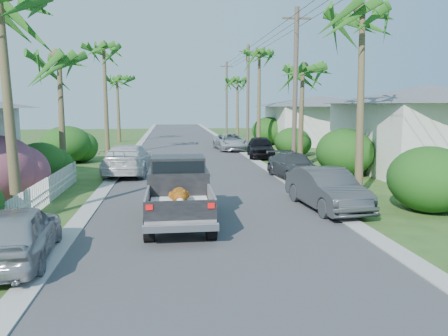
{
  "coord_description": "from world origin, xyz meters",
  "views": [
    {
      "loc": [
        -1.35,
        -11.0,
        3.7
      ],
      "look_at": [
        0.6,
        4.86,
        1.4
      ],
      "focal_mm": 35.0,
      "sensor_mm": 36.0,
      "label": 1
    }
  ],
  "objects": [
    {
      "name": "ground",
      "position": [
        0.0,
        0.0,
        0.0
      ],
      "size": [
        120.0,
        120.0,
        0.0
      ],
      "primitive_type": "plane",
      "color": "#2E4A1C",
      "rests_on": "ground"
    },
    {
      "name": "parked_car_rm",
      "position": [
        4.82,
        10.25,
        0.64
      ],
      "size": [
        2.22,
        4.55,
        1.27
      ],
      "primitive_type": "imported",
      "rotation": [
        0.0,
        0.0,
        0.1
      ],
      "color": "#333639",
      "rests_on": "ground"
    },
    {
      "name": "shrub_l_d",
      "position": [
        -8.0,
        18.0,
        1.2
      ],
      "size": [
        3.2,
        3.52,
        2.4
      ],
      "primitive_type": "ellipsoid",
      "color": "#1A4112",
      "rests_on": "ground"
    },
    {
      "name": "picket_fence",
      "position": [
        -6.0,
        5.5,
        0.5
      ],
      "size": [
        0.1,
        11.0,
        1.0
      ],
      "primitive_type": "cube",
      "color": "white",
      "rests_on": "ground"
    },
    {
      "name": "shrub_r_a",
      "position": [
        7.6,
        3.0,
        1.15
      ],
      "size": [
        2.8,
        3.08,
        2.3
      ],
      "primitive_type": "ellipsoid",
      "color": "#1A4112",
      "rests_on": "ground"
    },
    {
      "name": "palm_l_d",
      "position": [
        -6.5,
        34.0,
        6.44
      ],
      "size": [
        4.4,
        4.4,
        7.7
      ],
      "color": "brown",
      "rests_on": "ground"
    },
    {
      "name": "house_right_near",
      "position": [
        13.0,
        12.0,
        2.22
      ],
      "size": [
        8.0,
        9.0,
        4.8
      ],
      "color": "silver",
      "rests_on": "ground"
    },
    {
      "name": "utility_pole_b",
      "position": [
        5.6,
        13.0,
        4.6
      ],
      "size": [
        1.6,
        0.26,
        9.0
      ],
      "color": "brown",
      "rests_on": "ground"
    },
    {
      "name": "parked_car_rd",
      "position": [
        3.6,
        24.77,
        0.7
      ],
      "size": [
        2.65,
        5.17,
        1.4
      ],
      "primitive_type": "imported",
      "rotation": [
        0.0,
        0.0,
        0.07
      ],
      "color": "silver",
      "rests_on": "ground"
    },
    {
      "name": "palm_r_a",
      "position": [
        6.3,
        6.0,
        7.42
      ],
      "size": [
        4.4,
        4.4,
        8.7
      ],
      "color": "brown",
      "rests_on": "ground"
    },
    {
      "name": "shrub_r_d",
      "position": [
        8.0,
        30.0,
        1.3
      ],
      "size": [
        3.2,
        3.52,
        2.6
      ],
      "primitive_type": "ellipsoid",
      "color": "#1A4112",
      "rests_on": "ground"
    },
    {
      "name": "palm_l_c",
      "position": [
        -6.0,
        22.0,
        7.91
      ],
      "size": [
        4.4,
        4.4,
        9.2
      ],
      "color": "brown",
      "rests_on": "ground"
    },
    {
      "name": "palm_l_b",
      "position": [
        -6.8,
        12.0,
        6.15
      ],
      "size": [
        4.4,
        4.4,
        7.4
      ],
      "color": "brown",
      "rests_on": "ground"
    },
    {
      "name": "utility_pole_c",
      "position": [
        5.6,
        28.0,
        4.6
      ],
      "size": [
        1.6,
        0.26,
        9.0
      ],
      "color": "brown",
      "rests_on": "ground"
    },
    {
      "name": "parked_car_rf",
      "position": [
        5.0,
        19.35,
        0.75
      ],
      "size": [
        2.28,
        4.59,
        1.5
      ],
      "primitive_type": "imported",
      "rotation": [
        0.0,
        0.0,
        -0.12
      ],
      "color": "black",
      "rests_on": "ground"
    },
    {
      "name": "shrub_l_c",
      "position": [
        -7.4,
        10.0,
        1.0
      ],
      "size": [
        2.4,
        2.64,
        2.0
      ],
      "primitive_type": "ellipsoid",
      "color": "#1A4112",
      "rests_on": "ground"
    },
    {
      "name": "road",
      "position": [
        0.0,
        25.0,
        0.01
      ],
      "size": [
        8.0,
        100.0,
        0.02
      ],
      "primitive_type": "cube",
      "color": "#38383A",
      "rests_on": "ground"
    },
    {
      "name": "pickup_truck",
      "position": [
        -1.12,
        2.89,
        1.01
      ],
      "size": [
        1.98,
        5.12,
        2.06
      ],
      "color": "black",
      "rests_on": "ground"
    },
    {
      "name": "parked_car_lf",
      "position": [
        -3.6,
        12.74,
        0.8
      ],
      "size": [
        2.73,
        5.7,
        1.6
      ],
      "primitive_type": "imported",
      "rotation": [
        0.0,
        0.0,
        3.05
      ],
      "color": "silver",
      "rests_on": "ground"
    },
    {
      "name": "curb_right",
      "position": [
        4.3,
        25.0,
        0.03
      ],
      "size": [
        0.6,
        100.0,
        0.06
      ],
      "primitive_type": "cube",
      "color": "#A5A39E",
      "rests_on": "ground"
    },
    {
      "name": "palm_r_b",
      "position": [
        6.6,
        15.0,
        5.95
      ],
      "size": [
        4.4,
        4.4,
        7.2
      ],
      "color": "brown",
      "rests_on": "ground"
    },
    {
      "name": "shrub_r_c",
      "position": [
        7.5,
        20.0,
        1.05
      ],
      "size": [
        2.6,
        2.86,
        2.1
      ],
      "primitive_type": "ellipsoid",
      "color": "#1A4112",
      "rests_on": "ground"
    },
    {
      "name": "utility_pole_d",
      "position": [
        5.6,
        43.0,
        4.6
      ],
      "size": [
        1.6,
        0.26,
        9.0
      ],
      "color": "brown",
      "rests_on": "ground"
    },
    {
      "name": "shrub_r_b",
      "position": [
        7.8,
        11.0,
        1.25
      ],
      "size": [
        3.0,
        3.3,
        2.5
      ],
      "primitive_type": "ellipsoid",
      "color": "#1A4112",
      "rests_on": "ground"
    },
    {
      "name": "house_right_far",
      "position": [
        13.0,
        30.0,
        2.12
      ],
      "size": [
        9.0,
        8.0,
        4.6
      ],
      "color": "silver",
      "rests_on": "ground"
    },
    {
      "name": "parked_car_ln",
      "position": [
        -5.0,
        -0.51,
        0.68
      ],
      "size": [
        1.98,
        4.15,
        1.37
      ],
      "primitive_type": "imported",
      "rotation": [
        0.0,
        0.0,
        3.23
      ],
      "color": "#9D9EA4",
      "rests_on": "ground"
    },
    {
      "name": "parked_car_rn",
      "position": [
        4.16,
        3.76,
        0.73
      ],
      "size": [
        1.94,
        4.53,
        1.45
      ],
      "primitive_type": "imported",
      "rotation": [
        0.0,
        0.0,
        0.09
      ],
      "color": "#333639",
      "rests_on": "ground"
    },
    {
      "name": "palm_r_c",
      "position": [
        6.2,
        26.0,
        8.11
      ],
      "size": [
        4.4,
        4.4,
        9.4
      ],
      "color": "brown",
      "rests_on": "ground"
    },
    {
      "name": "palm_r_d",
      "position": [
        6.5,
        40.0,
        6.74
      ],
      "size": [
        4.4,
        4.4,
        8.0
      ],
      "color": "brown",
      "rests_on": "ground"
    },
    {
      "name": "curb_left",
      "position": [
        -4.3,
        25.0,
        0.03
      ],
      "size": [
        0.6,
        100.0,
        0.06
      ],
      "primitive_type": "cube",
      "color": "#A5A39E",
      "rests_on": "ground"
    }
  ]
}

